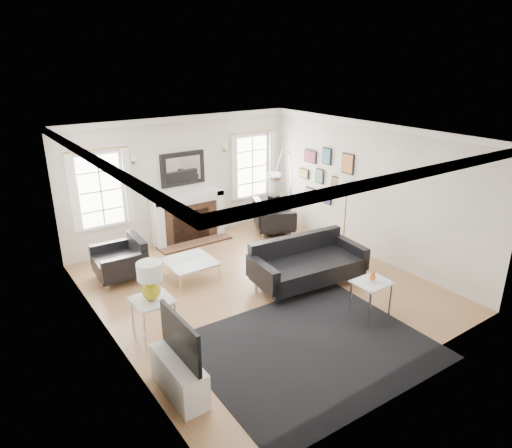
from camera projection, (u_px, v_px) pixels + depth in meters
floor at (260, 287)px, 8.41m from camera, size 6.00×6.00×0.00m
back_wall at (183, 179)px, 10.23m from camera, size 5.50×0.04×2.80m
front_wall at (401, 281)px, 5.62m from camera, size 5.50×0.04×2.80m
left_wall at (102, 252)px, 6.45m from camera, size 0.04×6.00×2.80m
right_wall at (369, 190)px, 9.40m from camera, size 0.04×6.00×2.80m
ceiling at (260, 135)px, 7.43m from camera, size 5.50×6.00×0.02m
crown_molding at (260, 138)px, 7.46m from camera, size 5.50×6.00×0.12m
fireplace at (189, 218)px, 10.36m from camera, size 1.70×0.69×1.11m
mantel_mirror at (183, 169)px, 10.10m from camera, size 1.05×0.07×0.75m
window_left at (100, 191)px, 9.17m from camera, size 1.24×0.15×1.62m
window_right at (252, 166)px, 11.16m from camera, size 1.24×0.15×1.62m
gallery_wall at (324, 172)px, 10.33m from camera, size 0.04×1.73×1.29m
tv_unit at (179, 371)px, 5.68m from camera, size 0.35×1.00×1.09m
area_rug at (312, 348)px, 6.66m from camera, size 3.37×2.84×0.01m
sofa at (306, 264)px, 8.46m from camera, size 2.20×1.17×0.69m
armchair_left at (122, 261)px, 8.62m from camera, size 0.92×1.01×0.65m
armchair_right at (272, 218)px, 10.86m from camera, size 1.19×1.25×0.66m
coffee_table at (190, 262)px, 8.57m from camera, size 0.88×0.88×0.39m
side_table_left at (153, 306)px, 6.80m from camera, size 0.56×0.56×0.62m
nesting_table at (371, 289)px, 7.30m from camera, size 0.57×0.48×0.63m
gourd_lamp at (150, 279)px, 6.64m from camera, size 0.37×0.37×0.60m
orange_vase at (373, 276)px, 7.23m from camera, size 0.10×0.10×0.17m
arc_floor_lamp at (284, 193)px, 9.75m from camera, size 1.64×1.52×2.32m
stick_floor_lamp at (347, 189)px, 9.13m from camera, size 0.35×0.35×1.73m
speaker_tower at (273, 216)px, 10.61m from camera, size 0.24×0.24×1.00m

